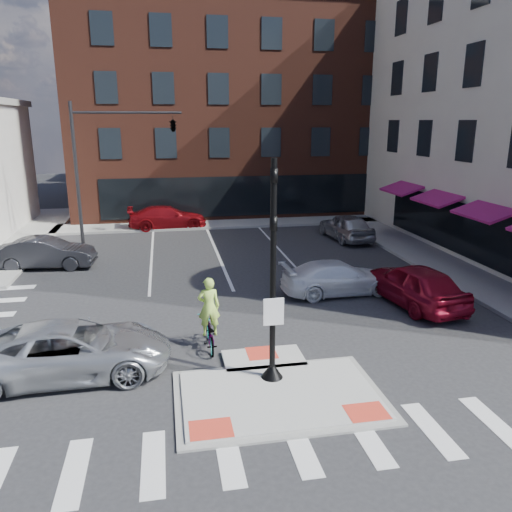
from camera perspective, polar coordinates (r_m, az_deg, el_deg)
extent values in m
plane|color=#28282B|center=(13.94, 2.20, -14.85)|extent=(120.00, 120.00, 0.00)
cube|color=gray|center=(13.50, 2.69, -15.79)|extent=(5.40, 3.60, 0.06)
cube|color=#A8A8A3|center=(13.49, 2.69, -15.68)|extent=(5.00, 3.20, 0.12)
cube|color=#A8A8A3|center=(15.28, 0.87, -11.71)|extent=(2.40, 1.40, 0.12)
cube|color=red|center=(12.20, -5.17, -19.07)|extent=(1.00, 0.80, 0.01)
cube|color=red|center=(13.02, 12.51, -16.99)|extent=(1.00, 0.80, 0.01)
cube|color=red|center=(15.52, 0.64, -11.01)|extent=(0.90, 0.90, 0.01)
cube|color=gray|center=(33.54, -24.60, 1.96)|extent=(3.00, 20.00, 0.15)
cube|color=gray|center=(26.52, 20.55, -0.85)|extent=(3.00, 24.00, 0.15)
cube|color=gray|center=(34.92, -0.91, 3.84)|extent=(26.00, 3.00, 0.15)
cube|color=#502419|center=(44.12, -3.21, 15.90)|extent=(24.00, 18.00, 15.00)
cube|color=beige|center=(44.88, -3.37, 25.78)|extent=(24.40, 18.40, 0.60)
cube|color=black|center=(35.60, -1.19, 6.88)|extent=(20.00, 0.12, 2.80)
cube|color=black|center=(26.79, 23.08, 2.64)|extent=(0.12, 16.00, 2.60)
cube|color=#B3176E|center=(26.17, 22.10, 5.49)|extent=(1.46, 3.00, 0.58)
cube|color=#B3176E|center=(31.33, 16.27, 7.44)|extent=(1.46, 3.00, 0.58)
cube|color=slate|center=(63.79, -12.00, 13.16)|extent=(10.00, 12.00, 10.00)
cube|color=brown|center=(66.79, -0.44, 14.42)|extent=(12.00, 12.00, 12.00)
cone|color=black|center=(14.11, 1.85, -12.84)|extent=(0.60, 0.60, 0.45)
cylinder|color=black|center=(13.01, 1.96, -1.69)|extent=(0.16, 0.16, 5.80)
cube|color=white|center=(13.27, 2.03, -6.38)|extent=(0.55, 0.04, 0.75)
imported|color=black|center=(12.56, 2.05, 7.52)|extent=(0.18, 0.22, 1.10)
imported|color=black|center=(12.78, 2.00, 2.18)|extent=(0.18, 0.22, 1.10)
cylinder|color=black|center=(30.28, -19.81, 8.71)|extent=(0.20, 0.20, 8.00)
cylinder|color=black|center=(29.81, -14.51, 15.59)|extent=(6.00, 0.14, 0.14)
imported|color=black|center=(29.76, -9.47, 14.70)|extent=(0.48, 2.24, 0.90)
imported|color=silver|center=(15.15, -20.44, -10.01)|extent=(5.63, 2.73, 1.54)
imported|color=maroon|center=(20.35, 17.61, -3.09)|extent=(2.72, 5.15, 1.67)
imported|color=white|center=(20.96, 9.33, -2.45)|extent=(4.82, 2.17, 1.37)
imported|color=#25252A|center=(26.31, -22.91, 0.33)|extent=(4.71, 1.98, 1.51)
imported|color=#AFB1B6|center=(30.54, 10.24, 3.32)|extent=(2.33, 4.85, 1.60)
imported|color=maroon|center=(33.83, -10.09, 4.39)|extent=(5.24, 2.37, 1.49)
imported|color=#3F3F44|center=(15.98, -5.33, -8.80)|extent=(0.66, 1.88, 0.99)
imported|color=#B6EB53|center=(15.64, -5.41, -5.78)|extent=(0.69, 0.45, 1.89)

